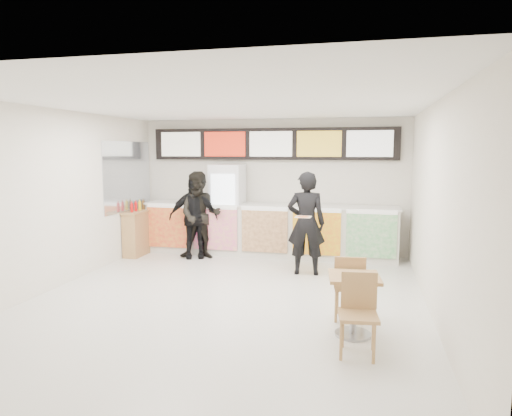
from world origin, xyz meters
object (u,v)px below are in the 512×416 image
(customer_left, at_px, (200,215))
(cafe_table, at_px, (354,294))
(customer_main, at_px, (306,223))
(drinks_fridge, at_px, (227,209))
(service_counter, at_px, (268,230))
(customer_mid, at_px, (193,217))
(condiment_ledge, at_px, (138,232))

(customer_left, relative_size, cafe_table, 1.17)
(customer_main, xyz_separation_m, customer_left, (-2.37, 0.76, -0.03))
(customer_main, height_order, customer_left, customer_main)
(drinks_fridge, bearing_deg, customer_left, -126.01)
(cafe_table, bearing_deg, drinks_fridge, 118.91)
(service_counter, distance_m, cafe_table, 4.50)
(customer_main, bearing_deg, customer_mid, -22.37)
(drinks_fridge, distance_m, customer_main, 2.36)
(service_counter, relative_size, customer_left, 2.98)
(customer_main, bearing_deg, condiment_ledge, -16.29)
(customer_left, height_order, customer_mid, customer_left)
(service_counter, height_order, cafe_table, service_counter)
(cafe_table, distance_m, condiment_ledge, 5.88)
(customer_main, bearing_deg, drinks_fridge, -40.37)
(service_counter, bearing_deg, customer_mid, -159.48)
(customer_main, distance_m, cafe_table, 2.92)
(service_counter, xyz_separation_m, customer_mid, (-1.52, -0.57, 0.31))
(customer_left, bearing_deg, customer_main, -29.43)
(service_counter, xyz_separation_m, customer_main, (1.00, -1.33, 0.39))
(service_counter, relative_size, customer_main, 2.88)
(customer_left, relative_size, customer_mid, 1.06)
(customer_main, relative_size, cafe_table, 1.20)
(drinks_fridge, xyz_separation_m, customer_left, (-0.43, -0.59, -0.07))
(service_counter, distance_m, customer_main, 1.71)
(customer_mid, bearing_deg, customer_main, -37.81)
(customer_left, bearing_deg, drinks_fridge, 42.30)
(customer_left, bearing_deg, condiment_ledge, 169.63)
(service_counter, relative_size, condiment_ledge, 4.72)
(customer_main, distance_m, customer_mid, 2.64)
(service_counter, distance_m, drinks_fridge, 1.03)
(service_counter, xyz_separation_m, drinks_fridge, (-0.93, 0.02, 0.43))
(customer_main, xyz_separation_m, cafe_table, (0.94, -2.73, -0.43))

